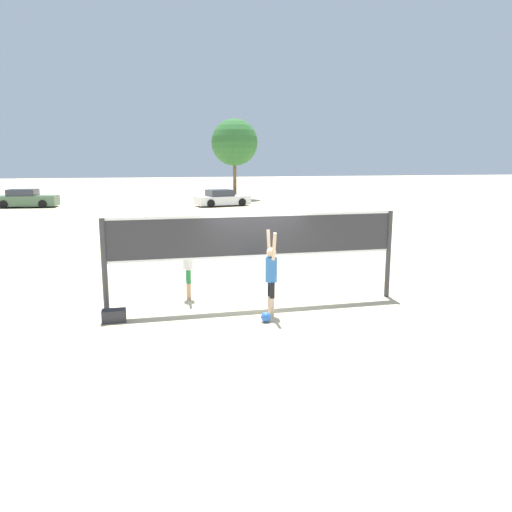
{
  "coord_description": "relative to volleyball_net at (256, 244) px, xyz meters",
  "views": [
    {
      "loc": [
        -2.96,
        -12.17,
        3.72
      ],
      "look_at": [
        0.0,
        0.0,
        1.31
      ],
      "focal_mm": 35.0,
      "sensor_mm": 36.0,
      "label": 1
    }
  ],
  "objects": [
    {
      "name": "tree_left_cluster",
      "position": [
        6.53,
        35.55,
        3.74
      ],
      "size": [
        4.41,
        4.41,
        7.59
      ],
      "color": "brown",
      "rests_on": "ground_plane"
    },
    {
      "name": "player_blocker",
      "position": [
        -1.63,
        1.04,
        -0.58
      ],
      "size": [
        0.28,
        0.69,
        2.02
      ],
      "rotation": [
        0.0,
        0.0,
        -1.57
      ],
      "color": "tan",
      "rests_on": "ground_plane"
    },
    {
      "name": "volleyball_net",
      "position": [
        0.0,
        0.0,
        0.0
      ],
      "size": [
        7.6,
        0.13,
        2.38
      ],
      "color": "#38383D",
      "rests_on": "ground_plane"
    },
    {
      "name": "volleyball",
      "position": [
        -0.1,
        -1.38,
        -1.52
      ],
      "size": [
        0.24,
        0.24,
        0.24
      ],
      "color": "blue",
      "rests_on": "ground_plane"
    },
    {
      "name": "parked_car_mid",
      "position": [
        -11.42,
        31.06,
        -0.98
      ],
      "size": [
        4.88,
        2.32,
        1.45
      ],
      "rotation": [
        0.0,
        0.0,
        -0.11
      ],
      "color": "#4C6B4C",
      "rests_on": "ground_plane"
    },
    {
      "name": "gear_bag",
      "position": [
        -3.55,
        -0.52,
        -1.49
      ],
      "size": [
        0.55,
        0.32,
        0.29
      ],
      "color": "#2D2D33",
      "rests_on": "ground_plane"
    },
    {
      "name": "parked_car_near",
      "position": [
        4.03,
        28.53,
        -1.03
      ],
      "size": [
        4.69,
        2.74,
        1.35
      ],
      "rotation": [
        0.0,
        0.0,
        0.21
      ],
      "color": "silver",
      "rests_on": "ground_plane"
    },
    {
      "name": "ground_plane",
      "position": [
        0.0,
        0.0,
        -1.63
      ],
      "size": [
        200.0,
        200.0,
        0.0
      ],
      "primitive_type": "plane",
      "color": "beige"
    },
    {
      "name": "player_spiker",
      "position": [
        0.15,
        -0.92,
        -0.54
      ],
      "size": [
        0.28,
        0.7,
        2.08
      ],
      "rotation": [
        0.0,
        0.0,
        1.57
      ],
      "color": "beige",
      "rests_on": "ground_plane"
    }
  ]
}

